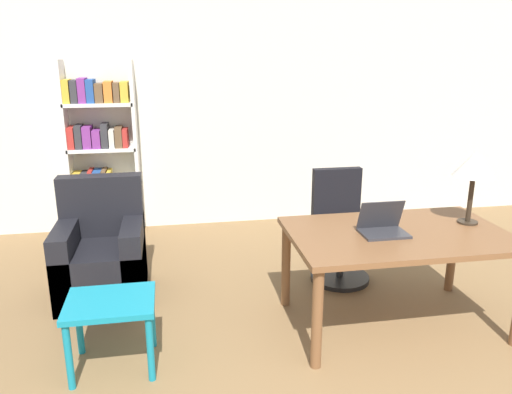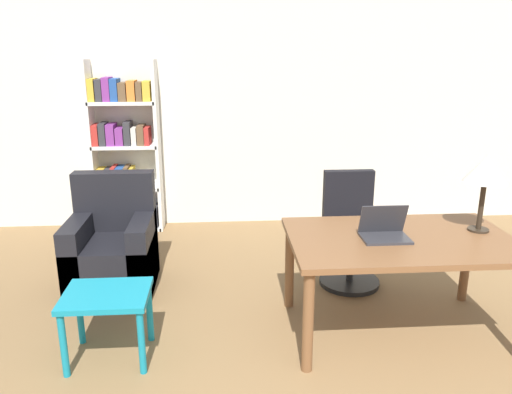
% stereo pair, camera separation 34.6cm
% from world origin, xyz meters
% --- Properties ---
extents(wall_back, '(8.00, 0.06, 2.70)m').
position_xyz_m(wall_back, '(0.00, 4.53, 1.35)').
color(wall_back, silver).
rests_on(wall_back, ground_plane).
extents(desk, '(1.54, 0.96, 0.72)m').
position_xyz_m(desk, '(0.49, 2.00, 0.63)').
color(desk, brown).
rests_on(desk, ground_plane).
extents(laptop, '(0.32, 0.23, 0.23)m').
position_xyz_m(laptop, '(0.36, 2.00, 0.77)').
color(laptop, '#2D2D33').
rests_on(laptop, desk).
extents(table_lamp, '(0.30, 0.30, 0.54)m').
position_xyz_m(table_lamp, '(1.08, 2.10, 1.15)').
color(table_lamp, '#2D2319').
rests_on(table_lamp, desk).
extents(office_chair, '(0.52, 0.52, 0.97)m').
position_xyz_m(office_chair, '(0.36, 2.84, 0.42)').
color(office_chair, black).
rests_on(office_chair, ground_plane).
extents(side_table_blue, '(0.54, 0.44, 0.47)m').
position_xyz_m(side_table_blue, '(-1.49, 1.82, 0.38)').
color(side_table_blue, teal).
rests_on(side_table_blue, ground_plane).
extents(armchair, '(0.68, 0.70, 0.95)m').
position_xyz_m(armchair, '(-1.66, 2.87, 0.32)').
color(armchair, black).
rests_on(armchair, ground_plane).
extents(bookshelf, '(0.73, 0.28, 1.87)m').
position_xyz_m(bookshelf, '(-1.80, 4.34, 0.86)').
color(bookshelf, white).
rests_on(bookshelf, ground_plane).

